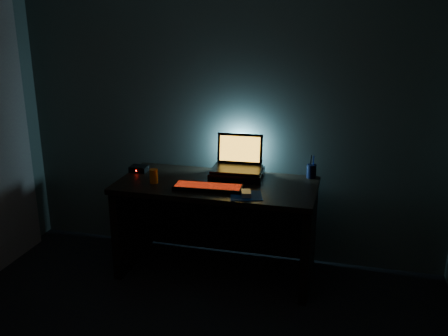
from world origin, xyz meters
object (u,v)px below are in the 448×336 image
at_px(pen_cup, 311,171).
at_px(juice_glass, 154,176).
at_px(mouse, 246,193).
at_px(router, 139,169).
at_px(laptop, 238,161).
at_px(keyboard, 208,187).

bearing_deg(pen_cup, juice_glass, -159.69).
height_order(mouse, router, router).
xyz_separation_m(laptop, juice_glass, (-0.57, -0.33, -0.07)).
distance_m(keyboard, pen_cup, 0.84).
xyz_separation_m(laptop, mouse, (0.16, -0.43, -0.10)).
distance_m(mouse, router, 1.01).
xyz_separation_m(keyboard, juice_glass, (-0.43, 0.03, 0.04)).
distance_m(laptop, mouse, 0.47).
bearing_deg(pen_cup, mouse, -127.98).
bearing_deg(router, keyboard, -22.59).
bearing_deg(pen_cup, laptop, -170.92).
distance_m(keyboard, juice_glass, 0.44).
bearing_deg(mouse, keyboard, 151.81).
bearing_deg(laptop, juice_glass, -153.06).
distance_m(laptop, keyboard, 0.40).
relative_size(laptop, keyboard, 0.77).
bearing_deg(juice_glass, laptop, 29.96).
height_order(laptop, keyboard, laptop).
bearing_deg(router, mouse, -19.82).
relative_size(keyboard, mouse, 4.80).
xyz_separation_m(keyboard, pen_cup, (0.70, 0.45, 0.04)).
xyz_separation_m(keyboard, mouse, (0.30, -0.07, 0.00)).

